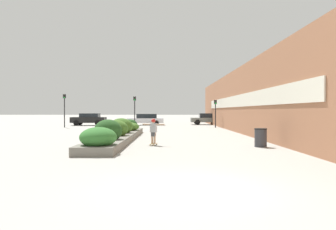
{
  "coord_description": "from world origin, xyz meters",
  "views": [
    {
      "loc": [
        -0.61,
        -7.67,
        1.85
      ],
      "look_at": [
        -0.52,
        19.17,
        1.52
      ],
      "focal_mm": 35.0,
      "sensor_mm": 36.0,
      "label": 1
    }
  ],
  "objects": [
    {
      "name": "traffic_light_right",
      "position": [
        4.67,
        28.66,
        2.13
      ],
      "size": [
        0.28,
        0.3,
        3.08
      ],
      "color": "black",
      "rests_on": "ground_plane"
    },
    {
      "name": "car_center_left",
      "position": [
        4.76,
        36.73,
        0.81
      ],
      "size": [
        4.45,
        1.99,
        1.53
      ],
      "rotation": [
        0.0,
        0.0,
        1.57
      ],
      "color": "slate",
      "rests_on": "ground_plane"
    },
    {
      "name": "car_center_right",
      "position": [
        11.1,
        32.77,
        0.79
      ],
      "size": [
        4.14,
        1.96,
        1.48
      ],
      "rotation": [
        0.0,
        0.0,
        1.57
      ],
      "color": "slate",
      "rests_on": "ground_plane"
    },
    {
      "name": "planter_box",
      "position": [
        -3.7,
        12.78,
        0.52
      ],
      "size": [
        1.93,
        15.29,
        1.42
      ],
      "color": "slate",
      "rests_on": "ground_plane"
    },
    {
      "name": "car_rightmost",
      "position": [
        -3.52,
        35.2,
        0.77
      ],
      "size": [
        4.74,
        1.9,
        1.47
      ],
      "rotation": [
        0.0,
        0.0,
        1.57
      ],
      "color": "silver",
      "rests_on": "ground_plane"
    },
    {
      "name": "building_wall_right",
      "position": [
        5.59,
        20.34,
        2.75
      ],
      "size": [
        0.67,
        47.51,
        5.5
      ],
      "color": "#9E6647",
      "rests_on": "ground_plane"
    },
    {
      "name": "skateboarder",
      "position": [
        -1.4,
        9.95,
        0.91
      ],
      "size": [
        1.21,
        0.5,
        1.34
      ],
      "rotation": [
        0.0,
        0.0,
        -0.34
      ],
      "color": "tan",
      "rests_on": "skateboard"
    },
    {
      "name": "skateboard",
      "position": [
        -1.4,
        9.95,
        0.07
      ],
      "size": [
        0.44,
        0.72,
        0.09
      ],
      "rotation": [
        0.0,
        0.0,
        -0.34
      ],
      "color": "olive",
      "rests_on": "ground_plane"
    },
    {
      "name": "traffic_light_far_left",
      "position": [
        -12.25,
        29.06,
        2.53
      ],
      "size": [
        0.28,
        0.3,
        3.74
      ],
      "color": "black",
      "rests_on": "ground_plane"
    },
    {
      "name": "ground_plane",
      "position": [
        0.0,
        0.0,
        0.0
      ],
      "size": [
        300.0,
        300.0,
        0.0
      ],
      "primitive_type": "plane",
      "color": "#A3A099"
    },
    {
      "name": "trash_bin",
      "position": [
        4.16,
        9.14,
        0.48
      ],
      "size": [
        0.65,
        0.65,
        0.96
      ],
      "color": "#38383D",
      "rests_on": "ground_plane"
    },
    {
      "name": "car_leftmost",
      "position": [
        -10.76,
        34.25,
        0.83
      ],
      "size": [
        4.33,
        1.95,
        1.54
      ],
      "rotation": [
        0.0,
        0.0,
        1.57
      ],
      "color": "black",
      "rests_on": "ground_plane"
    },
    {
      "name": "traffic_light_left",
      "position": [
        -4.33,
        28.83,
        2.37
      ],
      "size": [
        0.28,
        0.3,
        3.48
      ],
      "color": "black",
      "rests_on": "ground_plane"
    }
  ]
}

